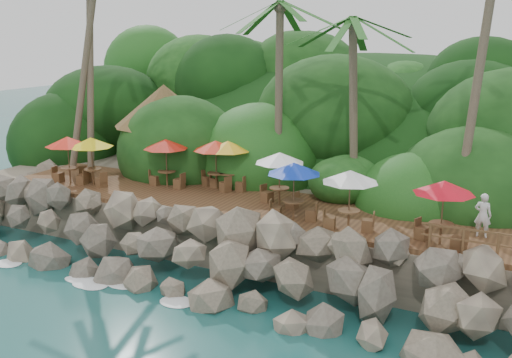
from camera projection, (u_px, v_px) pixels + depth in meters
The scene contains 10 objects.
ground at pixel (180, 305), 21.72m from camera, with size 140.00×140.00×0.00m, color #19514F.
land_base at pixel (334, 181), 35.25m from camera, with size 32.00×25.20×2.10m, color gray.
jungle_hill at pixel (370, 172), 41.97m from camera, with size 44.80×28.00×15.40m, color #143811.
seawall at pixel (209, 258), 23.16m from camera, with size 29.00×4.00×2.30m, color gray, non-canonical shape.
terrace at pixel (256, 205), 26.35m from camera, with size 26.00×5.00×0.20m, color brown.
jungle_foliage at pixel (327, 202), 34.65m from camera, with size 44.00×16.00×12.00m, color #143811, non-canonical shape.
foam_line at pixel (185, 301), 21.97m from camera, with size 25.20×0.80×0.06m.
palapa at pixel (164, 105), 31.89m from camera, with size 5.37×5.37×4.60m.
dining_clusters at pixel (225, 158), 26.19m from camera, with size 20.19×5.27×2.35m.
waiter at pixel (483, 215), 21.89m from camera, with size 0.61×0.40×1.67m, color silver.
Camera 1 is at (11.59, -16.46, 9.77)m, focal length 41.99 mm.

